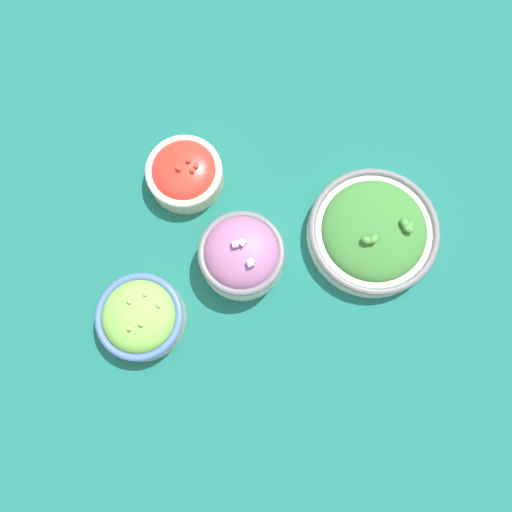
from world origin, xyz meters
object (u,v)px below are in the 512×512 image
Objects in this scene: bowl_cherry_tomatoes at (184,173)px; bowl_lettuce at (140,317)px; bowl_red_onion at (242,255)px; bowl_broccoli at (373,231)px.

bowl_cherry_tomatoes is 0.24m from bowl_lettuce.
bowl_lettuce reaches higher than bowl_cherry_tomatoes.
bowl_lettuce is at bearing 50.21° from bowl_red_onion.
bowl_lettuce is (0.30, 0.25, 0.00)m from bowl_broccoli.
bowl_lettuce reaches higher than bowl_broccoli.
bowl_red_onion is 1.07× the size of bowl_cherry_tomatoes.
bowl_cherry_tomatoes is at bearing 1.03° from bowl_broccoli.
bowl_broccoli is at bearing -178.97° from bowl_cherry_tomatoes.
bowl_cherry_tomatoes is at bearing -37.14° from bowl_red_onion.
bowl_red_onion is 0.22m from bowl_broccoli.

